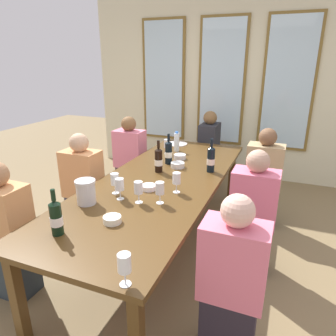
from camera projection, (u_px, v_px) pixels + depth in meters
The scene contains 28 objects.
ground_plane at pixel (161, 248), 3.09m from camera, with size 12.00×12.00×0.00m, color olive.
back_wall_with_windows at pixel (222, 82), 4.71m from camera, with size 4.25×0.10×2.90m.
dining_table at pixel (160, 185), 2.87m from camera, with size 1.05×2.83×0.74m.
white_plate_0 at pixel (177, 144), 4.03m from camera, with size 0.27×0.27×0.01m, color white.
metal_pitcher at pixel (86, 192), 2.35m from camera, with size 0.16×0.16×0.19m.
wine_bottle_0 at pixel (211, 159), 3.01m from camera, with size 0.08×0.08×0.33m.
wine_bottle_1 at pixel (159, 160), 3.00m from camera, with size 0.08×0.08×0.32m.
wine_bottle_2 at pixel (56, 218), 1.93m from camera, with size 0.08×0.08×0.31m.
wine_bottle_3 at pixel (169, 152), 3.24m from camera, with size 0.08×0.08×0.32m.
tasting_bowl_0 at pixel (149, 187), 2.62m from camera, with size 0.13×0.13×0.04m, color white.
tasting_bowl_1 at pixel (112, 220), 2.09m from camera, with size 0.12×0.12×0.05m, color white.
tasting_bowl_2 at pixel (180, 157), 3.42m from camera, with size 0.13×0.13×0.05m, color white.
tasting_bowl_3 at pixel (178, 165), 3.16m from camera, with size 0.14×0.14×0.05m, color white.
water_bottle at pixel (177, 142), 3.69m from camera, with size 0.06×0.06×0.24m.
wine_glass_0 at pixel (177, 179), 2.53m from camera, with size 0.07×0.07×0.17m.
wine_glass_1 at pixel (115, 180), 2.52m from camera, with size 0.07×0.07×0.17m.
wine_glass_2 at pixel (138, 189), 2.35m from camera, with size 0.07×0.07×0.17m.
wine_glass_3 at pixel (120, 185), 2.41m from camera, with size 0.07×0.07×0.17m.
wine_glass_4 at pixel (167, 144), 3.57m from camera, with size 0.07×0.07×0.17m.
wine_glass_5 at pixel (124, 265), 1.48m from camera, with size 0.07×0.07×0.17m.
wine_glass_6 at pixel (160, 189), 2.34m from camera, with size 0.07×0.07×0.17m.
seated_person_0 at pixel (7, 235), 2.35m from camera, with size 0.38×0.24×1.11m.
seated_person_1 at pixel (232, 285), 1.83m from camera, with size 0.38×0.24×1.11m.
seated_person_2 at pixel (84, 189), 3.18m from camera, with size 0.38×0.24×1.11m.
seated_person_3 at pixel (252, 216), 2.64m from camera, with size 0.38×0.24×1.11m.
seated_person_4 at pixel (130, 161), 4.06m from camera, with size 0.38×0.24×1.11m.
seated_person_5 at pixel (263, 180), 3.40m from camera, with size 0.38×0.24×1.11m.
seated_person_6 at pixel (209, 151), 4.46m from camera, with size 0.24×0.38×1.11m.
Camera 1 is at (1.06, -2.43, 1.79)m, focal length 33.03 mm.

